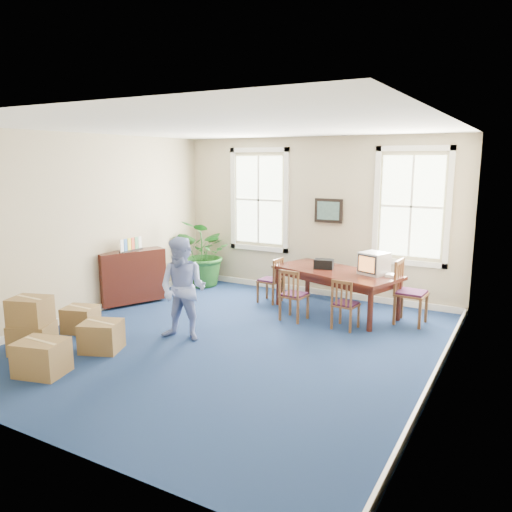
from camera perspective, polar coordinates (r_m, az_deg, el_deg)
The scene contains 25 objects.
floor at distance 7.77m, azimuth -2.85°, elevation -9.76°, with size 6.50×6.50×0.00m, color navy.
ceiling at distance 7.28m, azimuth -3.09°, elevation 14.51°, with size 6.50×6.50×0.00m, color white.
wall_back at distance 10.23m, azimuth 6.80°, elevation 4.44°, with size 6.50×6.50×0.00m, color tan.
wall_front at distance 4.98m, azimuth -23.35°, elevation -3.28°, with size 6.50×6.50×0.00m, color tan.
wall_left at distance 9.30m, azimuth -18.84°, elevation 3.28°, with size 6.50×6.50×0.00m, color tan.
wall_right at distance 6.31m, azimuth 20.75°, elevation -0.22°, with size 6.50×6.50×0.00m, color tan.
baseboard_back at distance 10.49m, azimuth 6.55°, elevation -3.97°, with size 6.00×0.04×0.12m, color white.
baseboard_left at distance 9.59m, azimuth -18.16°, elevation -5.89°, with size 0.04×6.50×0.12m, color white.
baseboard_right at distance 6.77m, azimuth 19.59°, elevation -13.10°, with size 0.04×6.50×0.12m, color white.
window_left at distance 10.75m, azimuth 0.34°, elevation 6.43°, with size 1.40×0.12×2.20m, color white, non-canonical shape.
window_right at distance 9.62m, azimuth 17.35°, elevation 5.41°, with size 1.40×0.12×2.20m, color white, non-canonical shape.
wall_picture at distance 10.06m, azimuth 8.29°, elevation 5.15°, with size 0.58×0.06×0.48m, color black, non-canonical shape.
conference_table at distance 9.22m, azimuth 9.06°, elevation -4.01°, with size 2.28×1.04×0.78m, color #3F160E, non-canonical shape.
crt_tv at distance 8.93m, azimuth 13.34°, elevation -0.81°, with size 0.42×0.46×0.39m, color #B7B7BC, non-canonical shape.
game_console at distance 8.84m, azimuth 15.14°, elevation -2.14°, with size 0.15×0.19×0.05m, color white.
equipment_bag at distance 9.25m, azimuth 7.75°, elevation -0.90°, with size 0.34×0.22×0.17m, color black.
chair_near_left at distance 8.68m, azimuth 4.38°, elevation -4.40°, with size 0.41×0.41×0.91m, color brown, non-canonical shape.
chair_near_right at distance 8.35m, azimuth 10.22°, elevation -5.38°, with size 0.38×0.38×0.85m, color brown, non-canonical shape.
chair_end_left at distance 9.73m, azimuth 1.60°, elevation -2.74°, with size 0.40×0.40×0.89m, color brown, non-canonical shape.
chair_end_right at distance 8.83m, azimuth 17.34°, elevation -4.02°, with size 0.49×0.49×1.08m, color brown, non-canonical shape.
man at distance 7.71m, azimuth -8.34°, elevation -3.78°, with size 0.78×0.61×1.60m, color #7F92D0.
credenza at distance 9.87m, azimuth -13.99°, elevation -2.54°, with size 0.36×1.27×1.00m, color #3F160E.
brochure_rack at distance 9.73m, azimuth -14.08°, elevation 1.05°, with size 0.11×0.60×0.26m, color #99999E, non-canonical shape.
potted_plant at distance 10.96m, azimuth -5.83°, elevation 0.33°, with size 1.32×1.15×1.47m, color #1F5B1F.
cardboard_boxes at distance 7.80m, azimuth -22.70°, elevation -7.18°, with size 1.51×1.51×0.87m, color olive, non-canonical shape.
Camera 1 is at (3.88, -6.15, 2.74)m, focal length 35.00 mm.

